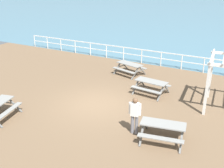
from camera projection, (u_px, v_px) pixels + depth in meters
ground_plane at (97, 106)px, 14.62m from camera, size 30.00×24.00×0.20m
seaward_railing at (151, 55)px, 20.64m from camera, size 23.07×0.07×1.08m
picnic_table_near_left at (130, 66)px, 18.66m from camera, size 2.13×1.92×0.80m
picnic_table_mid_centre at (163, 127)px, 11.25m from camera, size 2.05×1.82×0.80m
picnic_table_far_left at (151, 84)px, 15.65m from camera, size 1.95×1.71×0.80m
visitor at (135, 113)px, 11.60m from camera, size 0.53×0.26×1.66m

